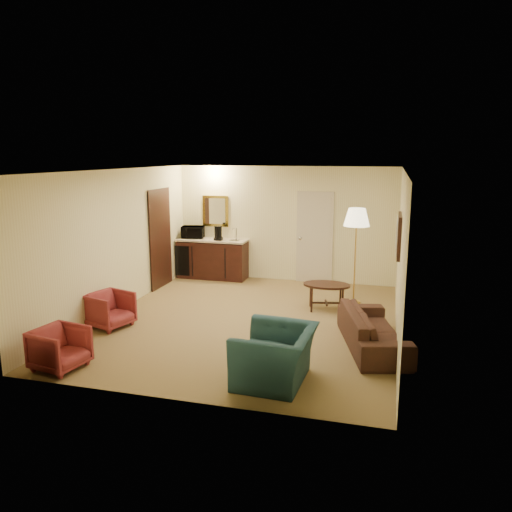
{
  "coord_description": "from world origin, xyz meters",
  "views": [
    {
      "loc": [
        2.32,
        -8.01,
        2.87
      ],
      "look_at": [
        0.01,
        0.5,
        1.05
      ],
      "focal_mm": 35.0,
      "sensor_mm": 36.0,
      "label": 1
    }
  ],
  "objects_px": {
    "rose_chair_far": "(60,346)",
    "microwave": "(193,231)",
    "teal_armchair": "(275,347)",
    "coffee_table": "(326,297)",
    "sofa": "(373,324)",
    "coffee_maker": "(218,233)",
    "waste_bin": "(238,274)",
    "floor_lamp": "(355,256)",
    "rose_chair_near": "(110,308)",
    "wetbar_cabinet": "(213,259)"
  },
  "relations": [
    {
      "from": "coffee_table",
      "to": "wetbar_cabinet",
      "type": "bearing_deg",
      "value": 148.87
    },
    {
      "from": "coffee_maker",
      "to": "sofa",
      "type": "bearing_deg",
      "value": -38.01
    },
    {
      "from": "sofa",
      "to": "microwave",
      "type": "xyz_separation_m",
      "value": [
        -4.3,
        3.47,
        0.72
      ]
    },
    {
      "from": "teal_armchair",
      "to": "rose_chair_far",
      "type": "bearing_deg",
      "value": -79.47
    },
    {
      "from": "coffee_table",
      "to": "floor_lamp",
      "type": "relative_size",
      "value": 0.47
    },
    {
      "from": "coffee_table",
      "to": "rose_chair_near",
      "type": "bearing_deg",
      "value": -150.68
    },
    {
      "from": "teal_armchair",
      "to": "rose_chair_near",
      "type": "relative_size",
      "value": 1.63
    },
    {
      "from": "rose_chair_far",
      "to": "microwave",
      "type": "xyz_separation_m",
      "value": [
        -0.25,
        5.36,
        0.77
      ]
    },
    {
      "from": "sofa",
      "to": "coffee_table",
      "type": "xyz_separation_m",
      "value": [
        -0.91,
        1.68,
        -0.13
      ]
    },
    {
      "from": "floor_lamp",
      "to": "waste_bin",
      "type": "relative_size",
      "value": 6.13
    },
    {
      "from": "teal_armchair",
      "to": "coffee_maker",
      "type": "xyz_separation_m",
      "value": [
        -2.47,
        4.85,
        0.62
      ]
    },
    {
      "from": "coffee_table",
      "to": "microwave",
      "type": "distance_m",
      "value": 3.92
    },
    {
      "from": "sofa",
      "to": "microwave",
      "type": "bearing_deg",
      "value": 35.76
    },
    {
      "from": "wetbar_cabinet",
      "to": "waste_bin",
      "type": "height_order",
      "value": "wetbar_cabinet"
    },
    {
      "from": "sofa",
      "to": "coffee_table",
      "type": "distance_m",
      "value": 1.91
    },
    {
      "from": "rose_chair_far",
      "to": "waste_bin",
      "type": "bearing_deg",
      "value": -0.1
    },
    {
      "from": "teal_armchair",
      "to": "coffee_table",
      "type": "height_order",
      "value": "teal_armchair"
    },
    {
      "from": "coffee_table",
      "to": "coffee_maker",
      "type": "height_order",
      "value": "coffee_maker"
    },
    {
      "from": "wetbar_cabinet",
      "to": "rose_chair_far",
      "type": "bearing_deg",
      "value": -92.69
    },
    {
      "from": "teal_armchair",
      "to": "waste_bin",
      "type": "bearing_deg",
      "value": -154.83
    },
    {
      "from": "wetbar_cabinet",
      "to": "waste_bin",
      "type": "xyz_separation_m",
      "value": [
        0.65,
        -0.07,
        -0.31
      ]
    },
    {
      "from": "teal_armchair",
      "to": "waste_bin",
      "type": "xyz_separation_m",
      "value": [
        -2.0,
        4.85,
        -0.31
      ]
    },
    {
      "from": "wetbar_cabinet",
      "to": "coffee_maker",
      "type": "relative_size",
      "value": 5.06
    },
    {
      "from": "wetbar_cabinet",
      "to": "rose_chair_far",
      "type": "xyz_separation_m",
      "value": [
        -0.25,
        -5.31,
        -0.14
      ]
    },
    {
      "from": "teal_armchair",
      "to": "microwave",
      "type": "relative_size",
      "value": 2.1
    },
    {
      "from": "rose_chair_near",
      "to": "coffee_maker",
      "type": "height_order",
      "value": "coffee_maker"
    },
    {
      "from": "waste_bin",
      "to": "coffee_table",
      "type": "bearing_deg",
      "value": -36.8
    },
    {
      "from": "rose_chair_far",
      "to": "microwave",
      "type": "bearing_deg",
      "value": 12.31
    },
    {
      "from": "rose_chair_near",
      "to": "rose_chair_far",
      "type": "xyz_separation_m",
      "value": [
        0.25,
        -1.67,
        -0.01
      ]
    },
    {
      "from": "wetbar_cabinet",
      "to": "floor_lamp",
      "type": "xyz_separation_m",
      "value": [
        3.35,
        -1.17,
        0.47
      ]
    },
    {
      "from": "rose_chair_far",
      "to": "floor_lamp",
      "type": "xyz_separation_m",
      "value": [
        3.6,
        4.14,
        0.62
      ]
    },
    {
      "from": "rose_chair_far",
      "to": "microwave",
      "type": "relative_size",
      "value": 1.26
    },
    {
      "from": "teal_armchair",
      "to": "floor_lamp",
      "type": "distance_m",
      "value": 3.84
    },
    {
      "from": "wetbar_cabinet",
      "to": "coffee_maker",
      "type": "height_order",
      "value": "coffee_maker"
    },
    {
      "from": "wetbar_cabinet",
      "to": "sofa",
      "type": "bearing_deg",
      "value": -41.99
    },
    {
      "from": "sofa",
      "to": "teal_armchair",
      "type": "distance_m",
      "value": 1.9
    },
    {
      "from": "sofa",
      "to": "floor_lamp",
      "type": "distance_m",
      "value": 2.36
    },
    {
      "from": "waste_bin",
      "to": "microwave",
      "type": "xyz_separation_m",
      "value": [
        -1.15,
        0.12,
        0.94
      ]
    },
    {
      "from": "coffee_table",
      "to": "floor_lamp",
      "type": "height_order",
      "value": "floor_lamp"
    },
    {
      "from": "teal_armchair",
      "to": "microwave",
      "type": "xyz_separation_m",
      "value": [
        -3.15,
        4.97,
        0.63
      ]
    },
    {
      "from": "coffee_table",
      "to": "microwave",
      "type": "relative_size",
      "value": 1.71
    },
    {
      "from": "floor_lamp",
      "to": "sofa",
      "type": "bearing_deg",
      "value": -78.69
    },
    {
      "from": "rose_chair_near",
      "to": "waste_bin",
      "type": "height_order",
      "value": "rose_chair_near"
    },
    {
      "from": "rose_chair_far",
      "to": "waste_bin",
      "type": "xyz_separation_m",
      "value": [
        0.9,
        5.24,
        -0.17
      ]
    },
    {
      "from": "microwave",
      "to": "floor_lamp",
      "type": "bearing_deg",
      "value": -28.97
    },
    {
      "from": "sofa",
      "to": "teal_armchair",
      "type": "bearing_deg",
      "value": 127.07
    },
    {
      "from": "sofa",
      "to": "coffee_maker",
      "type": "distance_m",
      "value": 4.99
    },
    {
      "from": "teal_armchair",
      "to": "coffee_table",
      "type": "xyz_separation_m",
      "value": [
        0.24,
        3.18,
        -0.22
      ]
    },
    {
      "from": "coffee_maker",
      "to": "waste_bin",
      "type": "bearing_deg",
      "value": 4.68
    },
    {
      "from": "sofa",
      "to": "microwave",
      "type": "distance_m",
      "value": 5.57
    }
  ]
}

